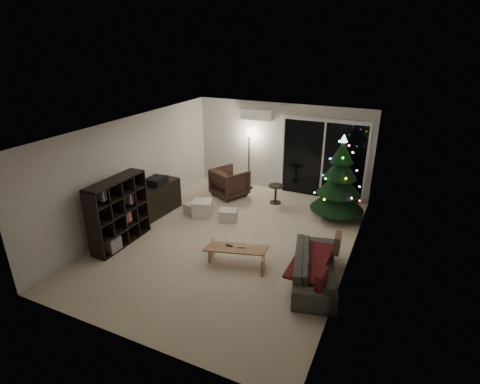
# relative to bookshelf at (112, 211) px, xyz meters

# --- Properties ---
(room) EXTENTS (6.50, 7.51, 2.60)m
(room) POSITION_rel_bookshelf_xyz_m (2.71, 2.57, 0.28)
(room) COLOR beige
(room) RESTS_ON ground
(bookshelf) EXTENTS (0.68, 1.51, 1.46)m
(bookshelf) POSITION_rel_bookshelf_xyz_m (0.00, 0.00, 0.00)
(bookshelf) COLOR black
(bookshelf) RESTS_ON floor
(media_cabinet) EXTENTS (0.56, 1.28, 0.78)m
(media_cabinet) POSITION_rel_bookshelf_xyz_m (0.00, 1.57, -0.34)
(media_cabinet) COLOR black
(media_cabinet) RESTS_ON floor
(stereo) EXTENTS (0.40, 0.47, 0.17)m
(stereo) POSITION_rel_bookshelf_xyz_m (0.00, 1.57, 0.13)
(stereo) COLOR black
(stereo) RESTS_ON media_cabinet
(armchair) EXTENTS (1.14, 1.15, 0.79)m
(armchair) POSITION_rel_bookshelf_xyz_m (1.13, 3.32, -0.34)
(armchair) COLOR #40281C
(armchair) RESTS_ON floor
(ottoman) EXTENTS (0.59, 0.59, 0.41)m
(ottoman) POSITION_rel_bookshelf_xyz_m (1.09, 1.88, -0.53)
(ottoman) COLOR silver
(ottoman) RESTS_ON floor
(cardboard_box_a) EXTENTS (0.41, 0.34, 0.26)m
(cardboard_box_a) POSITION_rel_bookshelf_xyz_m (0.80, 1.88, -0.60)
(cardboard_box_a) COLOR silver
(cardboard_box_a) RESTS_ON floor
(cardboard_box_b) EXTENTS (0.50, 0.42, 0.30)m
(cardboard_box_b) POSITION_rel_bookshelf_xyz_m (1.80, 1.89, -0.58)
(cardboard_box_b) COLOR silver
(cardboard_box_b) RESTS_ON floor
(side_table) EXTENTS (0.44, 0.44, 0.51)m
(side_table) POSITION_rel_bookshelf_xyz_m (2.47, 3.39, -0.48)
(side_table) COLOR black
(side_table) RESTS_ON floor
(floor_lamp) EXTENTS (0.27, 0.27, 1.67)m
(floor_lamp) POSITION_rel_bookshelf_xyz_m (1.38, 4.07, 0.10)
(floor_lamp) COLOR black
(floor_lamp) RESTS_ON floor
(sofa) EXTENTS (1.18, 2.02, 0.55)m
(sofa) POSITION_rel_bookshelf_xyz_m (4.30, 0.40, -0.46)
(sofa) COLOR #373A32
(sofa) RESTS_ON floor
(sofa_throw) EXTENTS (0.59, 1.37, 0.05)m
(sofa_throw) POSITION_rel_bookshelf_xyz_m (4.20, 0.40, -0.33)
(sofa_throw) COLOR maroon
(sofa_throw) RESTS_ON sofa
(cushion_a) EXTENTS (0.14, 0.37, 0.36)m
(cushion_a) POSITION_rel_bookshelf_xyz_m (4.55, 1.05, -0.23)
(cushion_a) COLOR brown
(cushion_a) RESTS_ON sofa
(cushion_b) EXTENTS (0.13, 0.37, 0.36)m
(cushion_b) POSITION_rel_bookshelf_xyz_m (4.55, -0.25, -0.23)
(cushion_b) COLOR maroon
(cushion_b) RESTS_ON sofa
(coffee_table) EXTENTS (1.24, 0.72, 0.37)m
(coffee_table) POSITION_rel_bookshelf_xyz_m (2.78, 0.30, -0.55)
(coffee_table) COLOR #AA804D
(coffee_table) RESTS_ON floor
(remote_a) EXTENTS (0.15, 0.04, 0.02)m
(remote_a) POSITION_rel_bookshelf_xyz_m (2.63, 0.30, -0.35)
(remote_a) COLOR black
(remote_a) RESTS_ON coffee_table
(remote_b) EXTENTS (0.14, 0.08, 0.02)m
(remote_b) POSITION_rel_bookshelf_xyz_m (2.88, 0.35, -0.35)
(remote_b) COLOR slate
(remote_b) RESTS_ON coffee_table
(christmas_tree) EXTENTS (1.58, 1.58, 2.09)m
(christmas_tree) POSITION_rel_bookshelf_xyz_m (4.12, 3.21, 0.31)
(christmas_tree) COLOR black
(christmas_tree) RESTS_ON floor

